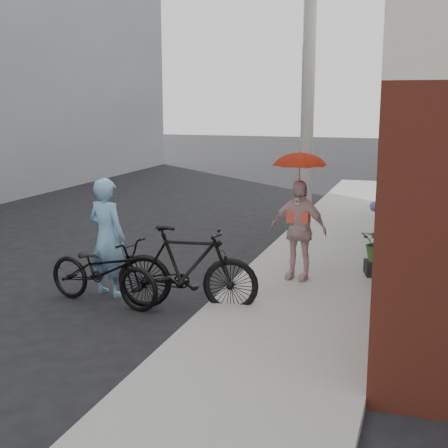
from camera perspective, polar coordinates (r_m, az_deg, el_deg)
The scene contains 11 objects.
ground at distance 8.79m, azimuth -7.28°, elevation -7.61°, with size 80.00×80.00×0.00m, color black.
sidewalk at distance 10.01m, azimuth 8.71°, elevation -4.92°, with size 2.20×24.00×0.12m, color #999993.
curb at distance 10.25m, azimuth 2.28°, elevation -4.41°, with size 0.12×24.00×0.12m, color #9E9E99.
utility_pole at distance 13.75m, azimuth 7.74°, elevation 14.00°, with size 0.28×0.28×7.00m, color #9E9E99.
officer at distance 9.22m, azimuth -10.63°, elevation -1.20°, with size 0.63×0.42×1.74m, color #79B1D7.
bike_left at distance 8.90m, azimuth -10.98°, elevation -4.24°, with size 0.64×1.84×0.97m, color black.
bike_right at distance 8.48m, azimuth -3.40°, elevation -4.09°, with size 0.55×1.96×1.18m, color black.
kimono_woman at distance 9.57m, azimuth 6.80°, elevation -0.52°, with size 0.90×0.37×1.53m, color beige.
parasol at distance 9.40m, azimuth 6.96°, elevation 6.14°, with size 0.79×0.79×0.69m, color red.
planter at distance 10.15m, azimuth 13.89°, elevation -3.94°, with size 0.40×0.40×0.21m, color black.
potted_plant at distance 10.05m, azimuth 14.01°, elevation -1.65°, with size 0.56×0.48×0.62m, color #336729.
Camera 1 is at (3.60, -7.50, 2.85)m, focal length 50.00 mm.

